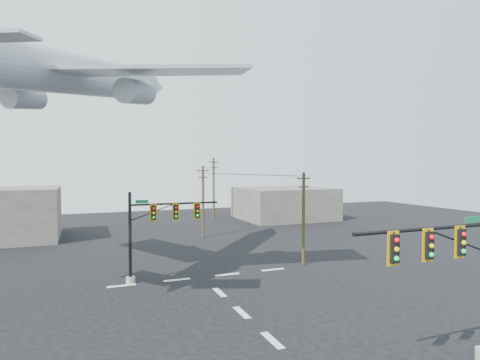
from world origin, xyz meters
name	(u,v)px	position (x,y,z in m)	size (l,w,h in m)	color
ground	(272,340)	(0.00, 0.00, 0.00)	(120.00, 120.00, 0.00)	black
lane_markings	(234,305)	(0.00, 5.33, 0.01)	(14.00, 21.20, 0.01)	silver
signal_mast_near	(457,275)	(5.96, -5.30, 3.99)	(7.39, 0.77, 7.01)	gray
signal_mast_far	(154,230)	(-3.64, 12.34, 3.78)	(6.98, 0.73, 6.65)	gray
utility_pole_a	(303,217)	(9.16, 12.48, 4.18)	(1.54, 0.65, 8.00)	#4C3820
utility_pole_b	(203,200)	(4.98, 28.67, 4.46)	(1.64, 0.75, 8.53)	#4C3820
utility_pole_c	(214,187)	(11.15, 43.55, 5.14)	(1.90, 0.93, 9.83)	#4C3820
power_lines	(225,170)	(7.56, 28.20, 8.08)	(7.86, 31.08, 0.87)	black
airliner	(79,75)	(-8.59, 13.92, 15.05)	(21.98, 24.01, 7.11)	#A3A7AF
building_right	(284,203)	(22.00, 40.00, 2.50)	(14.00, 12.00, 5.00)	slate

